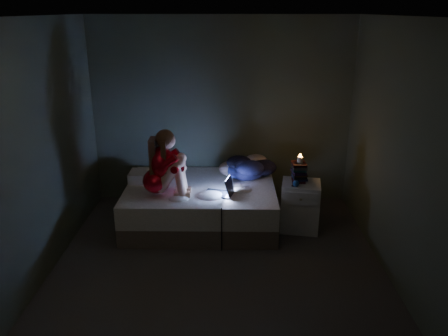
{
  "coord_description": "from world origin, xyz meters",
  "views": [
    {
      "loc": [
        0.12,
        -4.18,
        2.66
      ],
      "look_at": [
        0.05,
        1.0,
        0.8
      ],
      "focal_mm": 35.61,
      "sensor_mm": 36.0,
      "label": 1
    }
  ],
  "objects_px": {
    "woman": "(155,162)",
    "laptop": "(218,185)",
    "phone": "(297,185)",
    "bed": "(201,204)",
    "candle": "(300,160)",
    "nightstand": "(300,206)"
  },
  "relations": [
    {
      "from": "candle",
      "to": "phone",
      "type": "xyz_separation_m",
      "value": [
        -0.05,
        -0.14,
        -0.27
      ]
    },
    {
      "from": "bed",
      "to": "woman",
      "type": "distance_m",
      "value": 0.89
    },
    {
      "from": "laptop",
      "to": "phone",
      "type": "distance_m",
      "value": 0.96
    },
    {
      "from": "bed",
      "to": "nightstand",
      "type": "bearing_deg",
      "value": -6.87
    },
    {
      "from": "laptop",
      "to": "phone",
      "type": "xyz_separation_m",
      "value": [
        0.96,
        0.06,
        -0.01
      ]
    },
    {
      "from": "bed",
      "to": "phone",
      "type": "distance_m",
      "value": 1.27
    },
    {
      "from": "bed",
      "to": "phone",
      "type": "height_order",
      "value": "phone"
    },
    {
      "from": "woman",
      "to": "nightstand",
      "type": "xyz_separation_m",
      "value": [
        1.78,
        0.13,
        -0.62
      ]
    },
    {
      "from": "nightstand",
      "to": "bed",
      "type": "bearing_deg",
      "value": -177.93
    },
    {
      "from": "bed",
      "to": "nightstand",
      "type": "distance_m",
      "value": 1.28
    },
    {
      "from": "bed",
      "to": "woman",
      "type": "xyz_separation_m",
      "value": [
        -0.52,
        -0.29,
        0.67
      ]
    },
    {
      "from": "bed",
      "to": "candle",
      "type": "bearing_deg",
      "value": -4.15
    },
    {
      "from": "bed",
      "to": "laptop",
      "type": "height_order",
      "value": "laptop"
    },
    {
      "from": "woman",
      "to": "candle",
      "type": "bearing_deg",
      "value": 5.51
    },
    {
      "from": "woman",
      "to": "nightstand",
      "type": "height_order",
      "value": "woman"
    },
    {
      "from": "bed",
      "to": "laptop",
      "type": "bearing_deg",
      "value": -50.72
    },
    {
      "from": "laptop",
      "to": "woman",
      "type": "bearing_deg",
      "value": -165.17
    },
    {
      "from": "woman",
      "to": "laptop",
      "type": "bearing_deg",
      "value": -0.79
    },
    {
      "from": "woman",
      "to": "phone",
      "type": "bearing_deg",
      "value": 1.07
    },
    {
      "from": "woman",
      "to": "laptop",
      "type": "height_order",
      "value": "woman"
    },
    {
      "from": "bed",
      "to": "laptop",
      "type": "distance_m",
      "value": 0.53
    },
    {
      "from": "bed",
      "to": "phone",
      "type": "xyz_separation_m",
      "value": [
        1.19,
        -0.23,
        0.37
      ]
    }
  ]
}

